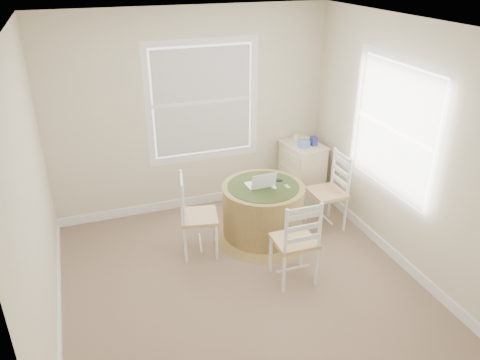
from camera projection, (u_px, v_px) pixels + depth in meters
name	position (u px, v px, depth m)	size (l,w,h in m)	color
room	(250.00, 161.00, 4.57)	(3.64, 3.64, 2.64)	#8A6F57
round_table	(263.00, 210.00, 5.57)	(1.15, 1.15, 0.70)	#9A7D45
chair_left	(199.00, 216.00, 5.24)	(0.42, 0.40, 0.95)	white
chair_near	(294.00, 240.00, 4.80)	(0.42, 0.40, 0.95)	white
chair_right	(327.00, 192.00, 5.76)	(0.42, 0.40, 0.95)	white
laptop	(260.00, 184.00, 5.42)	(0.31, 0.27, 0.21)	white
mouse	(274.00, 187.00, 5.39)	(0.05, 0.09, 0.03)	white
phone	(287.00, 187.00, 5.42)	(0.04, 0.09, 0.02)	#B7BABF
keys	(279.00, 181.00, 5.55)	(0.06, 0.05, 0.03)	black
corner_chest	(302.00, 171.00, 6.48)	(0.53, 0.66, 0.81)	#F9E6BB
tissue_box	(304.00, 144.00, 6.18)	(0.12, 0.12, 0.10)	#557EC3
box_yellow	(306.00, 140.00, 6.37)	(0.15, 0.10, 0.06)	#D8F054
box_blue	(314.00, 141.00, 6.24)	(0.08, 0.08, 0.12)	navy
cup_cream	(296.00, 138.00, 6.39)	(0.07, 0.07, 0.09)	beige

